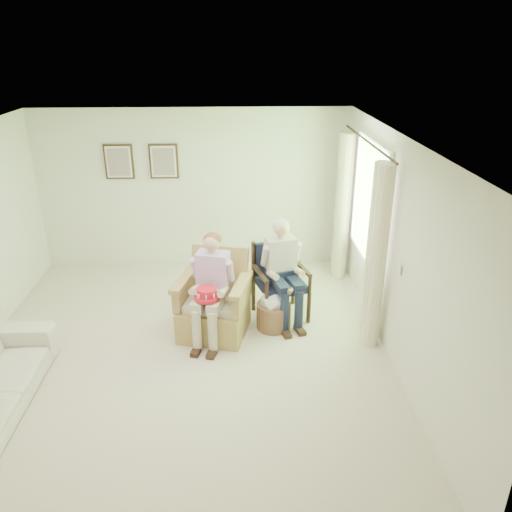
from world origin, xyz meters
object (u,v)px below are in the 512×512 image
wood_armchair (280,277)px  red_hat (207,294)px  wicker_armchair (214,308)px  hatbox (274,310)px  person_dark (282,265)px  person_wicker (212,281)px

wood_armchair → red_hat: wood_armchair is taller
wicker_armchair → hatbox: size_ratio=1.63×
person_dark → hatbox: person_dark is taller
person_dark → red_hat: person_dark is taller
hatbox → wicker_armchair: bearing=-176.1°
red_hat → hatbox: 1.04m
person_wicker → hatbox: 0.98m
person_dark → wicker_armchair: bearing=-179.2°
hatbox → red_hat: bearing=-155.2°
wicker_armchair → person_dark: (0.90, 0.27, 0.48)m
wicker_armchair → hatbox: (0.79, 0.05, -0.08)m
person_dark → hatbox: size_ratio=2.08×
red_hat → wood_armchair: bearing=38.8°
person_wicker → red_hat: size_ratio=4.51×
person_wicker → wood_armchair: bearing=46.8°
wood_armchair → hatbox: size_ratio=1.52×
person_wicker → red_hat: 0.22m
red_hat → hatbox: (0.85, 0.39, -0.46)m
wood_armchair → person_wicker: size_ratio=0.74×
person_wicker → wicker_armchair: bearing=104.1°
wood_armchair → hatbox: bearing=-122.4°
person_wicker → hatbox: bearing=28.1°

